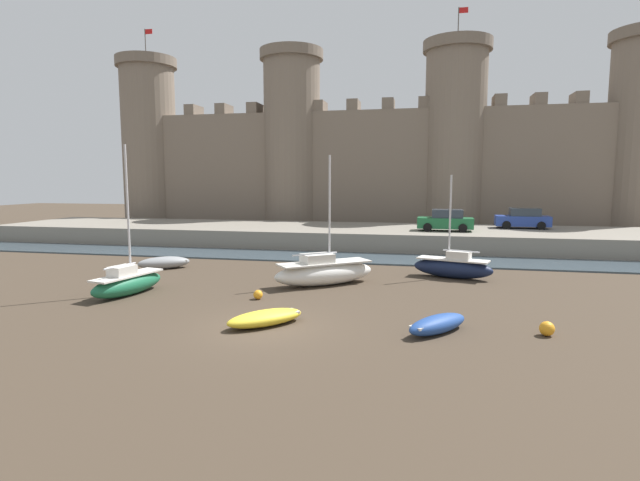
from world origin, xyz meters
TOP-DOWN VIEW (x-y plane):
  - ground_plane at (0.00, 0.00)m, footprint 160.00×160.00m
  - water_channel at (0.00, 16.20)m, footprint 80.00×4.50m
  - quay_road at (0.00, 23.45)m, footprint 60.53×10.00m
  - castle at (-0.00, 33.67)m, footprint 54.92×6.39m
  - sailboat_midflat_right at (0.66, 7.54)m, footprint 5.23×4.61m
  - rowboat_near_channel_left at (6.10, 0.61)m, footprint 2.47×2.75m
  - sailboat_midflat_left at (7.09, 10.76)m, footprint 4.43×2.45m
  - sailboat_midflat_centre at (-7.75, 3.50)m, footprint 1.98×4.26m
  - rowboat_foreground_left at (-9.59, 10.03)m, footprint 3.04×2.67m
  - rowboat_foreground_centre at (-0.02, 0.20)m, footprint 2.87×2.93m
  - mooring_buoy_near_channel at (-1.60, 3.95)m, footprint 0.42×0.42m
  - mooring_buoy_near_shore at (0.22, 12.63)m, footprint 0.40×0.40m
  - mooring_buoy_mid_mud at (9.73, 1.04)m, footprint 0.50×0.50m
  - car_quay_centre_east at (7.07, 22.08)m, footprint 4.15×1.98m
  - car_quay_east at (13.13, 25.32)m, footprint 4.15×1.98m

SIDE VIEW (x-z plane):
  - ground_plane at x=0.00m, z-range 0.00..0.00m
  - water_channel at x=0.00m, z-range 0.00..0.10m
  - mooring_buoy_near_shore at x=0.22m, z-range 0.00..0.40m
  - mooring_buoy_near_channel at x=-1.60m, z-range 0.00..0.42m
  - mooring_buoy_mid_mud at x=9.73m, z-range 0.00..0.50m
  - rowboat_foreground_centre at x=-0.02m, z-range 0.02..0.58m
  - rowboat_near_channel_left at x=6.10m, z-range 0.02..0.64m
  - rowboat_foreground_left at x=-9.59m, z-range 0.02..0.75m
  - sailboat_midflat_centre at x=-7.75m, z-range -2.83..4.02m
  - sailboat_midflat_left at x=7.09m, z-range -2.15..3.38m
  - sailboat_midflat_right at x=0.66m, z-range -2.57..3.91m
  - quay_road at x=0.00m, z-range 0.00..1.42m
  - car_quay_centre_east at x=7.07m, z-range 1.38..3.00m
  - car_quay_east at x=13.13m, z-range 1.38..3.00m
  - castle at x=0.00m, z-range -2.66..18.58m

